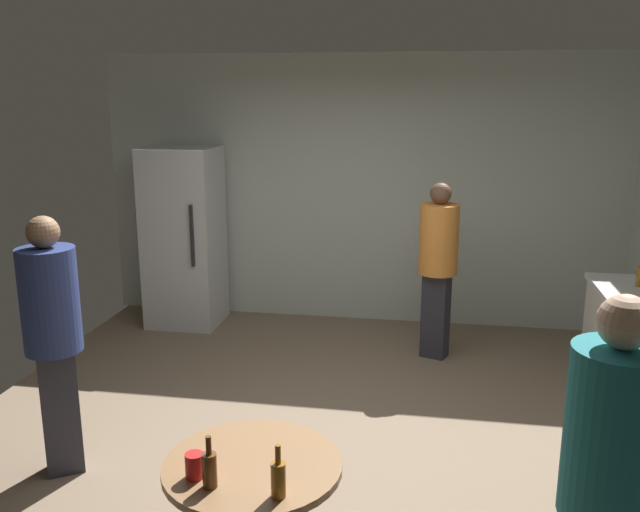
{
  "coord_description": "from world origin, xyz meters",
  "views": [
    {
      "loc": [
        0.71,
        -4.14,
        2.34
      ],
      "look_at": [
        -0.03,
        0.26,
        1.24
      ],
      "focal_mm": 37.86,
      "sensor_mm": 36.0,
      "label": 1
    }
  ],
  "objects_px": {
    "refrigerator": "(184,237)",
    "plastic_cup_red": "(195,466)",
    "person_in_orange_shirt": "(438,258)",
    "beer_bottle_brown": "(210,469)",
    "person_in_navy_shirt": "(52,327)",
    "person_in_teal_shirt": "(608,476)",
    "beer_bottle_amber": "(278,478)",
    "foreground_table": "(253,484)"
  },
  "relations": [
    {
      "from": "beer_bottle_amber",
      "to": "plastic_cup_red",
      "type": "height_order",
      "value": "beer_bottle_amber"
    },
    {
      "from": "foreground_table",
      "to": "beer_bottle_amber",
      "type": "bearing_deg",
      "value": -53.33
    },
    {
      "from": "refrigerator",
      "to": "person_in_teal_shirt",
      "type": "relative_size",
      "value": 1.08
    },
    {
      "from": "beer_bottle_brown",
      "to": "person_in_teal_shirt",
      "type": "height_order",
      "value": "person_in_teal_shirt"
    },
    {
      "from": "refrigerator",
      "to": "foreground_table",
      "type": "height_order",
      "value": "refrigerator"
    },
    {
      "from": "beer_bottle_amber",
      "to": "beer_bottle_brown",
      "type": "height_order",
      "value": "same"
    },
    {
      "from": "refrigerator",
      "to": "beer_bottle_brown",
      "type": "relative_size",
      "value": 7.83
    },
    {
      "from": "plastic_cup_red",
      "to": "person_in_orange_shirt",
      "type": "relative_size",
      "value": 0.07
    },
    {
      "from": "refrigerator",
      "to": "plastic_cup_red",
      "type": "distance_m",
      "value": 4.18
    },
    {
      "from": "foreground_table",
      "to": "plastic_cup_red",
      "type": "distance_m",
      "value": 0.31
    },
    {
      "from": "plastic_cup_red",
      "to": "foreground_table",
      "type": "bearing_deg",
      "value": 36.17
    },
    {
      "from": "refrigerator",
      "to": "plastic_cup_red",
      "type": "height_order",
      "value": "refrigerator"
    },
    {
      "from": "beer_bottle_brown",
      "to": "person_in_teal_shirt",
      "type": "bearing_deg",
      "value": -1.79
    },
    {
      "from": "foreground_table",
      "to": "person_in_orange_shirt",
      "type": "distance_m",
      "value": 3.33
    },
    {
      "from": "refrigerator",
      "to": "person_in_navy_shirt",
      "type": "distance_m",
      "value": 2.84
    },
    {
      "from": "beer_bottle_amber",
      "to": "person_in_orange_shirt",
      "type": "xyz_separation_m",
      "value": [
        0.64,
        3.45,
        0.1
      ]
    },
    {
      "from": "refrigerator",
      "to": "person_in_teal_shirt",
      "type": "bearing_deg",
      "value": -51.94
    },
    {
      "from": "person_in_navy_shirt",
      "to": "person_in_teal_shirt",
      "type": "bearing_deg",
      "value": 35.22
    },
    {
      "from": "refrigerator",
      "to": "person_in_orange_shirt",
      "type": "height_order",
      "value": "refrigerator"
    },
    {
      "from": "refrigerator",
      "to": "beer_bottle_amber",
      "type": "relative_size",
      "value": 7.83
    },
    {
      "from": "plastic_cup_red",
      "to": "person_in_navy_shirt",
      "type": "xyz_separation_m",
      "value": [
        -1.27,
        1.07,
        0.16
      ]
    },
    {
      "from": "foreground_table",
      "to": "person_in_navy_shirt",
      "type": "relative_size",
      "value": 0.49
    },
    {
      "from": "refrigerator",
      "to": "beer_bottle_brown",
      "type": "xyz_separation_m",
      "value": [
        1.6,
        -3.95,
        -0.08
      ]
    },
    {
      "from": "refrigerator",
      "to": "foreground_table",
      "type": "distance_m",
      "value": 4.13
    },
    {
      "from": "person_in_orange_shirt",
      "to": "person_in_navy_shirt",
      "type": "distance_m",
      "value": 3.25
    },
    {
      "from": "refrigerator",
      "to": "person_in_teal_shirt",
      "type": "height_order",
      "value": "refrigerator"
    },
    {
      "from": "beer_bottle_amber",
      "to": "plastic_cup_red",
      "type": "bearing_deg",
      "value": 168.6
    },
    {
      "from": "beer_bottle_amber",
      "to": "person_in_navy_shirt",
      "type": "xyz_separation_m",
      "value": [
        -1.66,
        1.15,
        0.14
      ]
    },
    {
      "from": "person_in_navy_shirt",
      "to": "refrigerator",
      "type": "bearing_deg",
      "value": 152.08
    },
    {
      "from": "foreground_table",
      "to": "person_in_teal_shirt",
      "type": "distance_m",
      "value": 1.47
    },
    {
      "from": "foreground_table",
      "to": "person_in_teal_shirt",
      "type": "bearing_deg",
      "value": -10.38
    },
    {
      "from": "foreground_table",
      "to": "beer_bottle_brown",
      "type": "relative_size",
      "value": 3.48
    },
    {
      "from": "beer_bottle_brown",
      "to": "person_in_teal_shirt",
      "type": "relative_size",
      "value": 0.14
    },
    {
      "from": "refrigerator",
      "to": "person_in_navy_shirt",
      "type": "height_order",
      "value": "refrigerator"
    },
    {
      "from": "foreground_table",
      "to": "plastic_cup_red",
      "type": "bearing_deg",
      "value": -143.83
    },
    {
      "from": "foreground_table",
      "to": "plastic_cup_red",
      "type": "relative_size",
      "value": 7.27
    },
    {
      "from": "beer_bottle_brown",
      "to": "plastic_cup_red",
      "type": "distance_m",
      "value": 0.11
    },
    {
      "from": "beer_bottle_amber",
      "to": "beer_bottle_brown",
      "type": "distance_m",
      "value": 0.3
    },
    {
      "from": "refrigerator",
      "to": "beer_bottle_brown",
      "type": "bearing_deg",
      "value": -68.0
    },
    {
      "from": "plastic_cup_red",
      "to": "beer_bottle_brown",
      "type": "bearing_deg",
      "value": -33.1
    },
    {
      "from": "beer_bottle_amber",
      "to": "person_in_teal_shirt",
      "type": "distance_m",
      "value": 1.25
    },
    {
      "from": "plastic_cup_red",
      "to": "person_in_orange_shirt",
      "type": "height_order",
      "value": "person_in_orange_shirt"
    }
  ]
}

